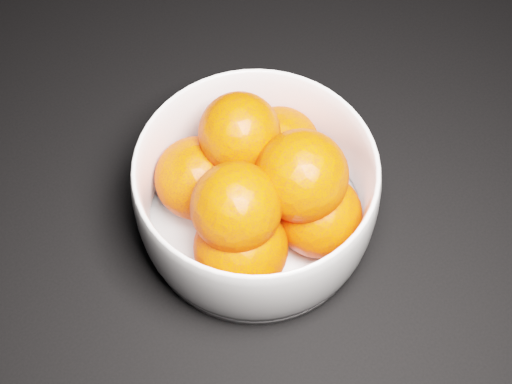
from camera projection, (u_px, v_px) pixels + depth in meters
bowl at (256, 195)px, 0.56m from camera, size 0.19×0.19×0.09m
orange_pile at (260, 188)px, 0.54m from camera, size 0.15×0.15×0.11m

